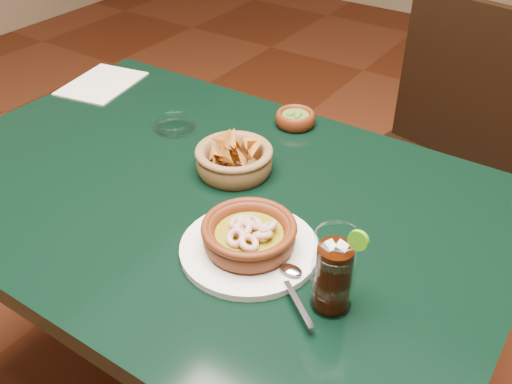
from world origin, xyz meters
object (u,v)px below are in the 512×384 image
Objects in this scene: dining_chair at (431,163)px; chip_basket at (234,160)px; dining_table at (206,227)px; shrimp_plate at (249,238)px; cola_drink at (334,272)px.

chip_basket is at bearing -110.73° from dining_chair.
dining_chair reaches higher than dining_table.
dining_table is 0.15m from chip_basket.
shrimp_plate is (0.18, -0.10, 0.13)m from dining_table.
shrimp_plate is at bearing 169.99° from cola_drink.
dining_table is 0.25m from shrimp_plate.
dining_table is 6.26× the size of chip_basket.
dining_chair reaches higher than cola_drink.
chip_basket is (0.01, 0.09, 0.13)m from dining_table.
dining_chair is 0.85m from shrimp_plate.
dining_table is 1.26× the size of dining_chair.
dining_chair is (0.25, 0.71, -0.13)m from dining_table.
cola_drink is (0.36, -0.13, 0.17)m from dining_table.
chip_basket is (-0.24, -0.62, 0.25)m from dining_chair.
shrimp_plate is at bearing -29.45° from dining_table.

